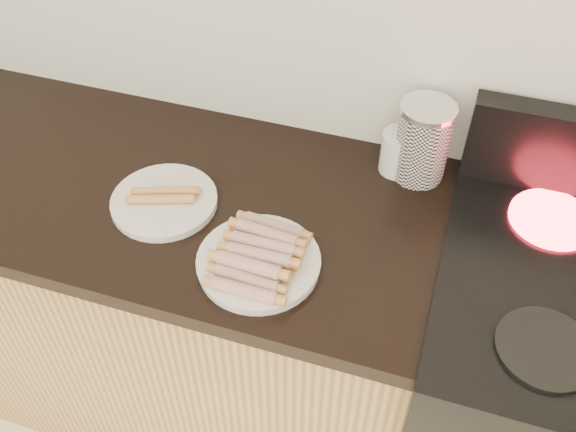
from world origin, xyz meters
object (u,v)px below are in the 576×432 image
(stove, at_px, (566,414))
(canister, at_px, (423,141))
(mug, at_px, (399,152))
(main_plate, at_px, (259,264))
(side_plate, at_px, (164,201))

(stove, height_order, canister, canister)
(stove, xyz_separation_m, mug, (-0.52, 0.24, 0.50))
(stove, xyz_separation_m, canister, (-0.47, 0.24, 0.54))
(stove, bearing_deg, main_plate, -169.57)
(stove, relative_size, main_plate, 3.67)
(canister, bearing_deg, main_plate, -124.15)
(canister, height_order, mug, canister)
(main_plate, height_order, canister, canister)
(mug, bearing_deg, stove, -25.18)
(side_plate, relative_size, canister, 1.23)
(main_plate, height_order, side_plate, same)
(stove, relative_size, side_plate, 3.86)
(canister, bearing_deg, side_plate, -152.13)
(stove, bearing_deg, side_plate, -178.33)
(mug, bearing_deg, main_plate, -118.73)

